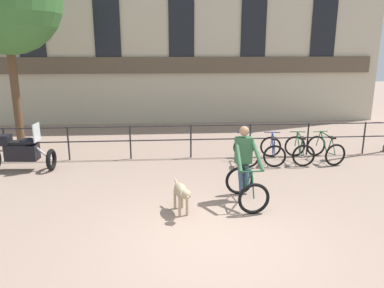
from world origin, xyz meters
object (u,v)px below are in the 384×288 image
Objects in this scene: parked_bicycle_mid_left at (273,150)px; parked_bicycle_far_end at (325,149)px; parked_bicycle_near_lamp at (246,151)px; cyclist_with_bike at (245,169)px; parked_motorcycle at (22,151)px; parked_bicycle_mid_right at (299,150)px; dog at (182,192)px.

parked_bicycle_far_end is (1.64, -0.00, 0.00)m from parked_bicycle_mid_left.
parked_bicycle_near_lamp is 2.46m from parked_bicycle_far_end.
cyclist_with_bike is at bearing 34.17° from parked_bicycle_far_end.
parked_motorcycle is 8.89m from parked_bicycle_far_end.
parked_bicycle_mid_right is (8.06, 0.25, -0.20)m from parked_motorcycle.
parked_bicycle_mid_left is (2.92, 3.40, -0.11)m from dog.
parked_bicycle_near_lamp is at bearing 9.85° from parked_bicycle_mid_left.
parked_bicycle_mid_left is 0.82m from parked_bicycle_mid_right.
parked_bicycle_near_lamp is (0.66, 2.86, -0.41)m from cyclist_with_bike.
parked_motorcycle reaches higher than parked_bicycle_near_lamp.
cyclist_with_bike is 1.42× the size of parked_bicycle_far_end.
cyclist_with_bike reaches higher than parked_bicycle_near_lamp.
parked_bicycle_near_lamp is (6.42, 0.25, -0.20)m from parked_motorcycle.
parked_motorcycle is at bearing -6.74° from parked_bicycle_far_end.
parked_bicycle_near_lamp is 0.98× the size of parked_bicycle_far_end.
parked_bicycle_far_end is at bearing 38.33° from cyclist_with_bike.
parked_motorcycle reaches higher than parked_bicycle_mid_left.
parked_bicycle_mid_left is at bearing -174.73° from parked_bicycle_near_lamp.
parked_motorcycle is at bearing 7.85° from parked_bicycle_mid_right.
parked_bicycle_mid_left is at bearing -8.35° from parked_bicycle_far_end.
dog is 0.86× the size of parked_bicycle_far_end.
parked_bicycle_far_end is at bearing -84.79° from parked_motorcycle.
parked_bicycle_mid_right is at bearing -8.35° from parked_bicycle_far_end.
parked_bicycle_mid_right is (1.64, 0.00, 0.00)m from parked_bicycle_near_lamp.
parked_motorcycle reaches higher than dog.
parked_motorcycle is (-5.76, 2.61, -0.20)m from cyclist_with_bike.
parked_bicycle_far_end is at bearing 24.21° from dog.
cyclist_with_bike is 1.66× the size of dog.
parked_bicycle_far_end is at bearing -174.73° from parked_bicycle_near_lamp.
parked_bicycle_far_end is at bearing -170.15° from parked_bicycle_mid_left.
cyclist_with_bike is 0.98× the size of parked_motorcycle.
parked_bicycle_mid_left is (7.24, 0.25, -0.20)m from parked_motorcycle.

